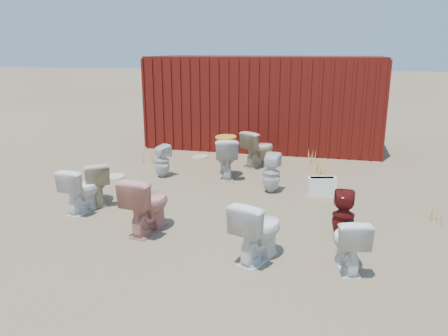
% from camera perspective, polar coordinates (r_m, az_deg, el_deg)
% --- Properties ---
extents(ground, '(100.00, 100.00, 0.00)m').
position_cam_1_polar(ground, '(7.33, -1.14, -5.36)').
color(ground, brown).
rests_on(ground, ground).
extents(shipping_container, '(6.00, 2.40, 2.40)m').
position_cam_1_polar(shipping_container, '(12.04, 5.35, 8.63)').
color(shipping_container, '#530E0D').
rests_on(shipping_container, ground).
extents(toilet_front_a, '(0.51, 0.78, 0.75)m').
position_cam_1_polar(toilet_front_a, '(7.48, -18.04, -2.67)').
color(toilet_front_a, white).
rests_on(toilet_front_a, ground).
extents(toilet_front_pink, '(0.59, 0.89, 0.85)m').
position_cam_1_polar(toilet_front_pink, '(6.41, -10.00, -4.62)').
color(toilet_front_pink, tan).
rests_on(toilet_front_pink, ground).
extents(toilet_front_c, '(0.71, 0.90, 0.80)m').
position_cam_1_polar(toilet_front_c, '(5.52, 4.49, -8.05)').
color(toilet_front_c, white).
rests_on(toilet_front_c, ground).
extents(toilet_front_maroon, '(0.31, 0.32, 0.68)m').
position_cam_1_polar(toilet_front_maroon, '(6.34, 15.32, -6.00)').
color(toilet_front_maroon, '#520F0E').
rests_on(toilet_front_maroon, ground).
extents(toilet_front_e, '(0.52, 0.74, 0.69)m').
position_cam_1_polar(toilet_front_e, '(5.51, 15.96, -9.34)').
color(toilet_front_e, white).
rests_on(toilet_front_e, ground).
extents(toilet_back_a, '(0.42, 0.42, 0.68)m').
position_cam_1_polar(toilet_back_a, '(9.12, -8.12, 0.91)').
color(toilet_back_a, silver).
rests_on(toilet_back_a, ground).
extents(toilet_back_beige_left, '(0.76, 0.83, 0.74)m').
position_cam_1_polar(toilet_back_beige_left, '(7.81, -16.32, -1.80)').
color(toilet_back_beige_left, beige).
rests_on(toilet_back_beige_left, ground).
extents(toilet_back_beige_right, '(0.82, 0.93, 0.82)m').
position_cam_1_polar(toilet_back_beige_right, '(9.88, 4.56, 2.54)').
color(toilet_back_beige_right, '#BEAD8B').
rests_on(toilet_back_beige_right, ground).
extents(toilet_back_yellowlid, '(0.70, 0.92, 0.84)m').
position_cam_1_polar(toilet_back_yellowlid, '(9.01, 0.23, 1.39)').
color(toilet_back_yellowlid, silver).
rests_on(toilet_back_yellowlid, ground).
extents(toilet_back_e, '(0.36, 0.37, 0.74)m').
position_cam_1_polar(toilet_back_e, '(8.10, 6.19, -0.67)').
color(toilet_back_e, silver).
rests_on(toilet_back_e, ground).
extents(yellow_lid, '(0.42, 0.53, 0.02)m').
position_cam_1_polar(yellow_lid, '(8.92, 0.23, 4.07)').
color(yellow_lid, gold).
rests_on(yellow_lid, toilet_back_yellowlid).
extents(loose_tank, '(0.53, 0.32, 0.35)m').
position_cam_1_polar(loose_tank, '(8.10, 12.63, -2.40)').
color(loose_tank, white).
rests_on(loose_tank, ground).
extents(loose_lid_near, '(0.45, 0.54, 0.02)m').
position_cam_1_polar(loose_lid_near, '(10.79, -3.14, 1.48)').
color(loose_lid_near, '#C8BC91').
rests_on(loose_lid_near, ground).
extents(loose_lid_far, '(0.54, 0.58, 0.02)m').
position_cam_1_polar(loose_lid_far, '(9.39, -13.93, -1.06)').
color(loose_lid_far, beige).
rests_on(loose_lid_far, ground).
extents(weed_clump_a, '(0.36, 0.36, 0.26)m').
position_cam_1_polar(weed_clump_a, '(10.48, -9.46, 1.52)').
color(weed_clump_a, '#AF9C46').
rests_on(weed_clump_a, ground).
extents(weed_clump_b, '(0.32, 0.32, 0.26)m').
position_cam_1_polar(weed_clump_b, '(9.91, 4.01, 0.93)').
color(weed_clump_b, '#AF9C46').
rests_on(weed_clump_b, ground).
extents(weed_clump_c, '(0.36, 0.36, 0.33)m').
position_cam_1_polar(weed_clump_c, '(9.58, 13.07, 0.28)').
color(weed_clump_c, '#AF9C46').
rests_on(weed_clump_c, ground).
extents(weed_clump_d, '(0.30, 0.30, 0.29)m').
position_cam_1_polar(weed_clump_d, '(10.67, 0.84, 2.09)').
color(weed_clump_d, '#AF9C46').
rests_on(weed_clump_d, ground).
extents(weed_clump_e, '(0.34, 0.34, 0.33)m').
position_cam_1_polar(weed_clump_e, '(10.41, 11.56, 1.54)').
color(weed_clump_e, '#AF9C46').
rests_on(weed_clump_e, ground).
extents(weed_clump_f, '(0.28, 0.28, 0.25)m').
position_cam_1_polar(weed_clump_f, '(7.46, 25.35, -5.48)').
color(weed_clump_f, '#AF9C46').
rests_on(weed_clump_f, ground).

